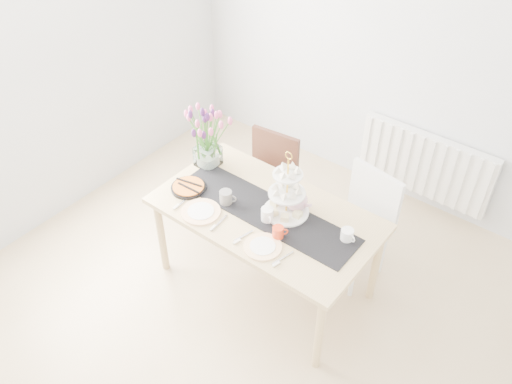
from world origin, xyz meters
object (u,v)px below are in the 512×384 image
Objects in this scene: chair_white at (362,217)px; cake_stand at (287,198)px; tulip_vase at (206,129)px; plate_right at (263,247)px; chair_brown at (268,176)px; mug_white at (267,215)px; dining_table at (266,219)px; cream_jug at (347,235)px; radiator at (425,164)px; tart_tin at (188,187)px; mug_grey at (226,197)px; teapot at (296,201)px; plate_left at (201,212)px; mug_orange at (278,233)px.

cake_stand is (-0.35, -0.52, 0.36)m from chair_white.
tulip_vase is 1.05m from plate_right.
chair_brown reaches higher than plate_right.
tulip_vase is at bearing -162.82° from mug_white.
cream_jug reaches higher than dining_table.
tart_tin is at bearing -122.68° from radiator.
radiator is 1.65m from cake_stand.
chair_white is 3.56× the size of plate_right.
tart_tin is (-1.13, -1.77, 0.32)m from radiator.
tulip_vase is 0.46m from tart_tin.
mug_grey is 0.42× the size of plate_right.
teapot is at bearing 7.67° from mug_grey.
chair_white is 1.23m from plate_left.
tart_tin reaches higher than plate_right.
dining_table is 0.30m from mug_orange.
chair_white is at bearing 72.62° from plate_right.
cake_stand is at bearing 101.60° from plate_right.
cake_stand is 0.62m from plate_left.
tart_tin is at bearing 170.33° from plate_right.
teapot reaches higher than mug_orange.
chair_white reaches higher than cream_jug.
dining_table is 0.63m from tart_tin.
chair_white reaches higher than mug_white.
mug_orange is 0.59m from plate_left.
plate_right is at bearing -117.26° from cream_jug.
chair_white reaches higher than chair_brown.
plate_left is (-0.83, -0.89, 0.23)m from chair_white.
tulip_vase is 5.70× the size of mug_grey.
cream_jug is (0.12, -0.48, 0.26)m from chair_white.
dining_table is 0.47m from plate_left.
mug_white reaches higher than cream_jug.
chair_white is 3.50× the size of teapot.
mug_white is at bearing 120.68° from plate_right.
mug_white is at bearing -144.39° from cream_jug.
cake_stand is at bearing -107.76° from teapot.
chair_brown is at bearing 56.92° from tulip_vase.
dining_table is at bearing -148.07° from cake_stand.
cream_jug is at bearing 12.59° from tart_tin.
chair_brown is 0.96× the size of chair_white.
mug_grey is at bearing -115.28° from radiator.
dining_table is 0.26m from teapot.
tulip_vase is at bearing 123.99° from mug_grey.
plate_left is (-0.42, -0.23, -0.05)m from mug_white.
chair_white reaches higher than dining_table.
plate_right is at bearing 0.00° from plate_left.
teapot is at bearing 100.75° from mug_white.
plate_right is (0.55, 0.00, -0.00)m from plate_left.
cream_jug reaches higher than tart_tin.
plate_right is (-0.40, -0.40, -0.04)m from cream_jug.
tulip_vase is at bearing -129.67° from chair_brown.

